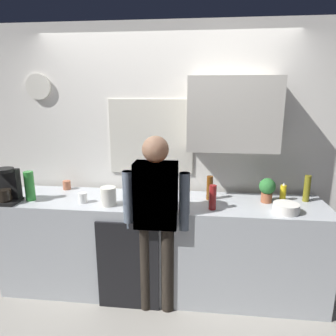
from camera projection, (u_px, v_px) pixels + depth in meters
ground_plane at (157, 307)px, 2.84m from camera, size 8.00×8.00×0.00m
kitchen_counter at (161, 246)px, 3.02m from camera, size 3.06×0.64×0.94m
dishwasher_panel at (128, 267)px, 2.73m from camera, size 0.56×0.02×0.85m
back_wall_assembly at (173, 149)px, 3.18m from camera, size 4.66×0.42×2.60m
coffee_maker at (8, 187)px, 2.83m from camera, size 0.20×0.20×0.33m
bottle_amber_beer at (210, 188)px, 2.91m from camera, size 0.06×0.06×0.23m
bottle_olive_oil at (307, 188)px, 2.86m from camera, size 0.06×0.06×0.25m
bottle_dark_sauce at (153, 196)px, 2.77m from camera, size 0.06×0.06×0.18m
bottle_red_vinegar at (213, 197)px, 2.66m from camera, size 0.06×0.06×0.22m
bottle_clear_soda at (30, 186)px, 2.89m from camera, size 0.09×0.09×0.28m
cup_terracotta_mug at (67, 185)px, 3.23m from camera, size 0.08×0.08×0.09m
cup_white_mug at (83, 198)px, 2.84m from camera, size 0.08×0.08×0.09m
cup_blue_mug at (164, 196)px, 2.88m from camera, size 0.08×0.08×0.10m
mixing_bowl at (286, 208)px, 2.61m from camera, size 0.22×0.22×0.08m
potted_plant at (267, 189)px, 2.83m from camera, size 0.15×0.15×0.23m
dish_soap at (283, 193)px, 2.89m from camera, size 0.06×0.06×0.18m
storage_canister at (108, 196)px, 2.77m from camera, size 0.14×0.14×0.17m
person_at_sink at (156, 212)px, 2.61m from camera, size 0.57×0.22×1.60m
person_guest at (156, 212)px, 2.61m from camera, size 0.57×0.22×1.60m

